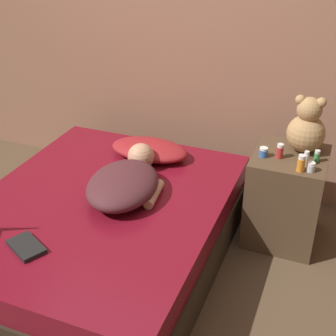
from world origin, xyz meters
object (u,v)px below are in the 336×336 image
object	(u,v)px
person_lying	(126,181)
teddy_bear	(307,128)
bottle_orange	(301,163)
pillow	(149,150)
bottle_blue	(263,152)
bottle_white	(306,159)
bottle_green	(317,156)
bottle_red	(280,151)
book	(26,247)
bottle_clear	(311,167)

from	to	relation	value
person_lying	teddy_bear	size ratio (longest dim) A/B	2.08
bottle_orange	teddy_bear	bearing A→B (deg)	93.93
pillow	bottle_blue	bearing A→B (deg)	-4.42
bottle_white	bottle_green	xyz separation A→B (m)	(0.06, 0.07, -0.01)
bottle_red	bottle_green	size ratio (longest dim) A/B	1.21
person_lying	book	size ratio (longest dim) A/B	3.06
bottle_blue	bottle_clear	world-z (taller)	bottle_blue
bottle_white	bottle_orange	bearing A→B (deg)	-103.13
teddy_bear	bottle_clear	world-z (taller)	teddy_bear
bottle_green	book	world-z (taller)	bottle_green
bottle_green	bottle_blue	size ratio (longest dim) A/B	1.28
bottle_green	person_lying	bearing A→B (deg)	-155.83
pillow	teddy_bear	bearing A→B (deg)	6.20
pillow	bottle_clear	distance (m)	1.12
bottle_blue	book	xyz separation A→B (m)	(-0.99, -1.10, -0.21)
pillow	bottle_red	distance (m)	0.91
pillow	book	distance (m)	1.18
person_lying	bottle_blue	distance (m)	0.87
bottle_green	bottle_blue	distance (m)	0.32
bottle_green	bottle_clear	world-z (taller)	bottle_green
pillow	bottle_red	xyz separation A→B (m)	(0.90, -0.04, 0.18)
person_lying	bottle_blue	size ratio (longest dim) A/B	12.62
teddy_bear	book	bearing A→B (deg)	-133.50
bottle_clear	book	world-z (taller)	bottle_clear
bottle_clear	book	bearing A→B (deg)	-141.51
bottle_white	bottle_clear	distance (m)	0.07
teddy_bear	bottle_red	distance (m)	0.23
bottle_green	bottle_clear	size ratio (longest dim) A/B	1.37
pillow	bottle_blue	world-z (taller)	bottle_blue
bottle_blue	book	world-z (taller)	bottle_blue
book	bottle_blue	bearing A→B (deg)	48.09
bottle_blue	bottle_clear	distance (m)	0.31
bottle_green	bottle_orange	xyz separation A→B (m)	(-0.07, -0.15, 0.01)
bottle_white	book	distance (m)	1.66
bottle_blue	bottle_orange	bearing A→B (deg)	-23.02
bottle_blue	bottle_orange	size ratio (longest dim) A/B	0.58
pillow	book	size ratio (longest dim) A/B	2.25
bottle_blue	book	distance (m)	1.49
person_lying	bottle_blue	xyz separation A→B (m)	(0.74, 0.42, 0.14)
person_lying	bottle_green	bearing A→B (deg)	17.23
person_lying	bottle_white	xyz separation A→B (m)	(1.00, 0.40, 0.15)
bottle_red	bottle_orange	size ratio (longest dim) A/B	0.89
book	bottle_orange	bearing A→B (deg)	39.14
teddy_bear	book	world-z (taller)	teddy_bear
pillow	bottle_clear	bearing A→B (deg)	-7.39
teddy_bear	bottle_orange	size ratio (longest dim) A/B	3.49
person_lying	bottle_red	size ratio (longest dim) A/B	8.18
person_lying	bottle_red	distance (m)	0.96
teddy_bear	bottle_orange	world-z (taller)	teddy_bear
teddy_bear	bottle_orange	bearing A→B (deg)	-86.07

